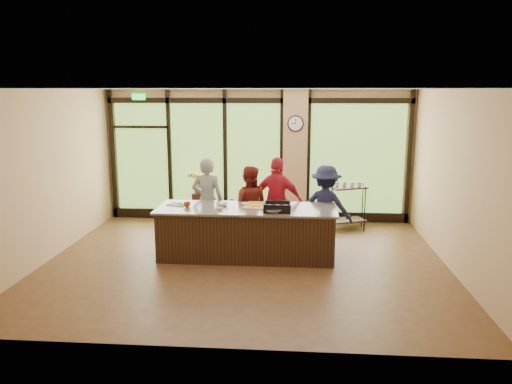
% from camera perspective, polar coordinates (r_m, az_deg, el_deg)
% --- Properties ---
extents(floor, '(7.00, 7.00, 0.00)m').
position_cam_1_polar(floor, '(8.89, -1.27, -8.02)').
color(floor, '#50331C').
rests_on(floor, ground).
extents(ceiling, '(7.00, 7.00, 0.00)m').
position_cam_1_polar(ceiling, '(8.37, -1.36, 11.71)').
color(ceiling, silver).
rests_on(ceiling, back_wall).
extents(back_wall, '(7.00, 0.00, 7.00)m').
position_cam_1_polar(back_wall, '(11.46, 0.21, 4.15)').
color(back_wall, tan).
rests_on(back_wall, floor).
extents(left_wall, '(0.00, 6.00, 6.00)m').
position_cam_1_polar(left_wall, '(9.51, -22.79, 1.72)').
color(left_wall, tan).
rests_on(left_wall, floor).
extents(right_wall, '(0.00, 6.00, 6.00)m').
position_cam_1_polar(right_wall, '(8.86, 21.83, 1.12)').
color(right_wall, tan).
rests_on(right_wall, floor).
extents(window_wall, '(6.90, 0.12, 3.00)m').
position_cam_1_polar(window_wall, '(11.42, 1.01, 3.59)').
color(window_wall, tan).
rests_on(window_wall, floor).
extents(island_base, '(3.10, 1.00, 0.88)m').
position_cam_1_polar(island_base, '(9.04, -1.09, -4.76)').
color(island_base, black).
rests_on(island_base, floor).
extents(countertop, '(3.20, 1.10, 0.04)m').
position_cam_1_polar(countertop, '(8.92, -1.10, -1.92)').
color(countertop, slate).
rests_on(countertop, island_base).
extents(wall_clock, '(0.36, 0.04, 0.36)m').
position_cam_1_polar(wall_clock, '(11.22, 4.54, 7.81)').
color(wall_clock, black).
rests_on(wall_clock, window_wall).
extents(cook_left, '(0.66, 0.47, 1.72)m').
position_cam_1_polar(cook_left, '(9.78, -5.57, -1.01)').
color(cook_left, gray).
rests_on(cook_left, floor).
extents(cook_midleft, '(0.80, 0.64, 1.56)m').
position_cam_1_polar(cook_midleft, '(9.67, -0.81, -1.58)').
color(cook_midleft, maroon).
rests_on(cook_midleft, floor).
extents(cook_midright, '(1.08, 0.68, 1.72)m').
position_cam_1_polar(cook_midright, '(9.70, 2.47, -1.06)').
color(cook_midright, '#B21B2C').
rests_on(cook_midright, floor).
extents(cook_right, '(1.16, 0.88, 1.59)m').
position_cam_1_polar(cook_right, '(9.62, 7.96, -1.67)').
color(cook_right, '#1A1B39').
rests_on(cook_right, floor).
extents(roasting_pan, '(0.47, 0.37, 0.08)m').
position_cam_1_polar(roasting_pan, '(8.64, 2.46, -1.95)').
color(roasting_pan, black).
rests_on(roasting_pan, countertop).
extents(mixing_bowl, '(0.37, 0.37, 0.07)m').
position_cam_1_polar(mixing_bowl, '(8.52, 1.97, -2.17)').
color(mixing_bowl, silver).
rests_on(mixing_bowl, countertop).
extents(cutting_board_left, '(0.42, 0.37, 0.01)m').
position_cam_1_polar(cutting_board_left, '(9.24, -8.89, -1.42)').
color(cutting_board_left, green).
rests_on(cutting_board_left, countertop).
extents(cutting_board_center, '(0.40, 0.32, 0.01)m').
position_cam_1_polar(cutting_board_center, '(9.22, 0.11, -1.30)').
color(cutting_board_center, gold).
rests_on(cutting_board_center, countertop).
extents(cutting_board_right, '(0.45, 0.36, 0.01)m').
position_cam_1_polar(cutting_board_right, '(8.94, -0.12, -1.71)').
color(cutting_board_right, gold).
rests_on(cutting_board_right, countertop).
extents(prep_bowl_near, '(0.22, 0.22, 0.05)m').
position_cam_1_polar(prep_bowl_near, '(9.07, -3.78, -1.41)').
color(prep_bowl_near, white).
rests_on(prep_bowl_near, countertop).
extents(prep_bowl_mid, '(0.14, 0.14, 0.04)m').
position_cam_1_polar(prep_bowl_mid, '(8.78, -4.23, -1.89)').
color(prep_bowl_mid, white).
rests_on(prep_bowl_mid, countertop).
extents(prep_bowl_far, '(0.16, 0.16, 0.03)m').
position_cam_1_polar(prep_bowl_far, '(9.12, -1.32, -1.38)').
color(prep_bowl_far, white).
rests_on(prep_bowl_far, countertop).
extents(red_ramekin, '(0.15, 0.15, 0.09)m').
position_cam_1_polar(red_ramekin, '(9.02, -7.87, -1.43)').
color(red_ramekin, '#B82C12').
rests_on(red_ramekin, countertop).
extents(flower_stand, '(0.45, 0.45, 0.74)m').
position_cam_1_polar(flower_stand, '(11.31, -6.44, -1.84)').
color(flower_stand, black).
rests_on(flower_stand, floor).
extents(flower_vase, '(0.30, 0.30, 0.29)m').
position_cam_1_polar(flower_vase, '(11.20, -6.50, 0.71)').
color(flower_vase, brown).
rests_on(flower_vase, flower_stand).
extents(bar_cart, '(0.87, 0.69, 1.04)m').
position_cam_1_polar(bar_cart, '(10.98, 10.42, -1.00)').
color(bar_cart, black).
rests_on(bar_cart, floor).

